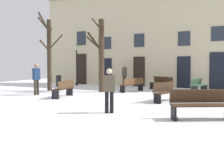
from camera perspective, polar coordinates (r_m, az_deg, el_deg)
name	(u,v)px	position (r m, az deg, el deg)	size (l,w,h in m)	color
ground_plane	(100,99)	(11.70, -3.03, -6.13)	(29.86, 29.86, 0.00)	white
building_facade	(143,35)	(19.08, 7.76, 9.75)	(18.66, 0.60, 8.34)	beige
tree_center	(101,53)	(14.66, -2.82, 5.52)	(1.77, 1.73, 4.85)	#382B1E
tree_right_of_center	(49,52)	(15.89, -15.58, 5.55)	(1.35, 1.60, 4.99)	#382B1E
streetlamp	(77,60)	(19.83, -8.89, 3.51)	(0.30, 0.30, 3.49)	black
litter_bin	(59,81)	(19.10, -13.29, -1.56)	(0.44, 0.44, 0.91)	black
bench_back_to_back_right	(133,84)	(14.87, 5.19, -2.49)	(1.15, 1.92, 0.89)	#51331E
bench_near_lamp	(161,83)	(16.25, 12.34, -2.12)	(1.81, 1.44, 0.93)	#3D2819
bench_back_to_back_left	(200,104)	(7.75, 21.32, -6.93)	(1.91, 1.27, 0.95)	#3D2819
bench_facing_shops	(166,92)	(11.08, 13.42, -4.18)	(1.04, 1.80, 0.92)	#3D2819
bench_near_center_tree	(64,89)	(12.47, -12.03, -3.49)	(0.65, 1.68, 0.91)	#3D2819
bench_by_litter_bin	(199,85)	(15.37, 20.96, -2.55)	(1.02, 1.65, 0.88)	#2D4C33
person_by_shop_door	(124,74)	(18.33, 3.13, 0.14)	(0.44, 0.38, 1.83)	#2D271E
person_strolling	(109,89)	(8.13, -0.70, -3.56)	(0.44, 0.39, 1.60)	black
person_near_bench	(36,77)	(13.81, -18.49, -0.66)	(0.30, 0.42, 1.83)	#2D271E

